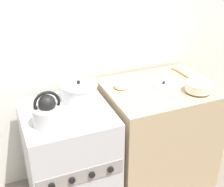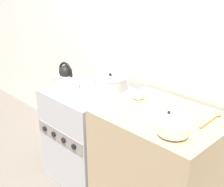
{
  "view_description": "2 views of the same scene",
  "coord_description": "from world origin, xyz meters",
  "px_view_note": "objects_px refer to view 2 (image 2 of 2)",
  "views": [
    {
      "loc": [
        -0.41,
        -1.53,
        1.99
      ],
      "look_at": [
        0.36,
        0.35,
        0.91
      ],
      "focal_mm": 50.0,
      "sensor_mm": 36.0,
      "label": 1
    },
    {
      "loc": [
        1.89,
        -1.27,
        1.85
      ],
      "look_at": [
        0.32,
        0.29,
        0.93
      ],
      "focal_mm": 50.0,
      "sensor_mm": 36.0,
      "label": 2
    }
  ],
  "objects_px": {
    "cooking_pot": "(110,83)",
    "enamel_bowl": "(173,128)",
    "small_ceramic_bowl": "(138,95)",
    "stove": "(89,134)",
    "kettle": "(66,79)",
    "loose_pot_lid": "(169,114)"
  },
  "relations": [
    {
      "from": "enamel_bowl",
      "to": "loose_pot_lid",
      "type": "xyz_separation_m",
      "value": [
        -0.18,
        0.2,
        -0.04
      ]
    },
    {
      "from": "enamel_bowl",
      "to": "small_ceramic_bowl",
      "type": "distance_m",
      "value": 0.58
    },
    {
      "from": "cooking_pot",
      "to": "enamel_bowl",
      "type": "height_order",
      "value": "cooking_pot"
    },
    {
      "from": "enamel_bowl",
      "to": "stove",
      "type": "bearing_deg",
      "value": 170.95
    },
    {
      "from": "stove",
      "to": "cooking_pot",
      "type": "relative_size",
      "value": 3.09
    },
    {
      "from": "enamel_bowl",
      "to": "small_ceramic_bowl",
      "type": "relative_size",
      "value": 2.06
    },
    {
      "from": "stove",
      "to": "kettle",
      "type": "relative_size",
      "value": 3.45
    },
    {
      "from": "kettle",
      "to": "small_ceramic_bowl",
      "type": "height_order",
      "value": "kettle"
    },
    {
      "from": "stove",
      "to": "loose_pot_lid",
      "type": "xyz_separation_m",
      "value": [
        0.81,
        0.05,
        0.47
      ]
    },
    {
      "from": "small_ceramic_bowl",
      "to": "loose_pot_lid",
      "type": "bearing_deg",
      "value": -11.92
    },
    {
      "from": "kettle",
      "to": "loose_pot_lid",
      "type": "distance_m",
      "value": 0.96
    },
    {
      "from": "stove",
      "to": "kettle",
      "type": "height_order",
      "value": "kettle"
    },
    {
      "from": "enamel_bowl",
      "to": "small_ceramic_bowl",
      "type": "xyz_separation_m",
      "value": [
        -0.51,
        0.28,
        -0.02
      ]
    },
    {
      "from": "stove",
      "to": "cooking_pot",
      "type": "bearing_deg",
      "value": 44.55
    },
    {
      "from": "cooking_pot",
      "to": "enamel_bowl",
      "type": "distance_m",
      "value": 0.89
    },
    {
      "from": "stove",
      "to": "cooking_pot",
      "type": "height_order",
      "value": "cooking_pot"
    },
    {
      "from": "loose_pot_lid",
      "to": "kettle",
      "type": "bearing_deg",
      "value": -170.45
    },
    {
      "from": "stove",
      "to": "small_ceramic_bowl",
      "type": "distance_m",
      "value": 0.69
    },
    {
      "from": "small_ceramic_bowl",
      "to": "stove",
      "type": "bearing_deg",
      "value": -165.82
    },
    {
      "from": "cooking_pot",
      "to": "enamel_bowl",
      "type": "xyz_separation_m",
      "value": [
        0.84,
        -0.29,
        0.01
      ]
    },
    {
      "from": "enamel_bowl",
      "to": "small_ceramic_bowl",
      "type": "bearing_deg",
      "value": 151.85
    },
    {
      "from": "small_ceramic_bowl",
      "to": "kettle",
      "type": "bearing_deg",
      "value": -159.24
    }
  ]
}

